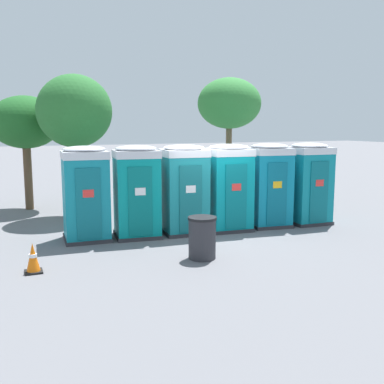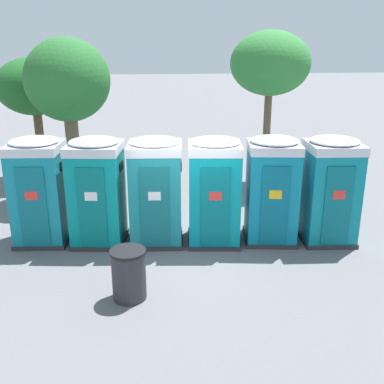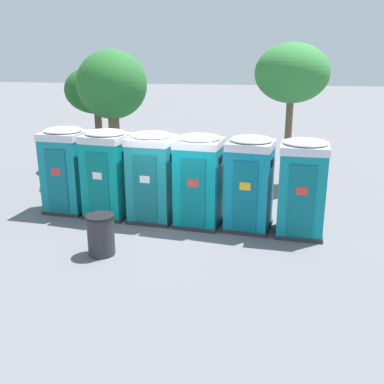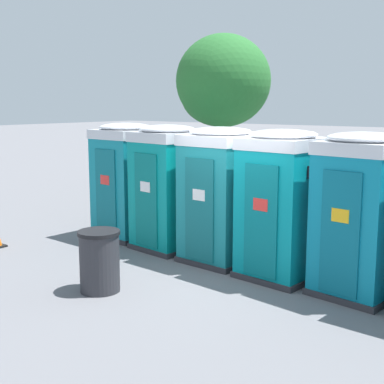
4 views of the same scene
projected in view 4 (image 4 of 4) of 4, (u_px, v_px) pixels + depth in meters
ground_plane at (234, 273)px, 9.42m from camera, size 120.00×120.00×0.00m
portapotty_0 at (126, 180)px, 11.81m from camera, size 1.28×1.27×2.54m
portapotty_1 at (167, 187)px, 10.85m from camera, size 1.36×1.34×2.54m
portapotty_2 at (220, 195)px, 9.95m from camera, size 1.31×1.28×2.54m
portapotty_3 at (281, 204)px, 9.02m from camera, size 1.33×1.31×2.54m
portapotty_4 at (360, 214)px, 8.18m from camera, size 1.34×1.34×2.54m
street_tree_0 at (222, 97)px, 16.40m from camera, size 2.52×2.52×4.13m
street_tree_1 at (223, 83)px, 13.88m from camera, size 2.46×2.46×4.74m
trash_can at (100, 261)px, 8.46m from camera, size 0.67×0.67×0.98m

